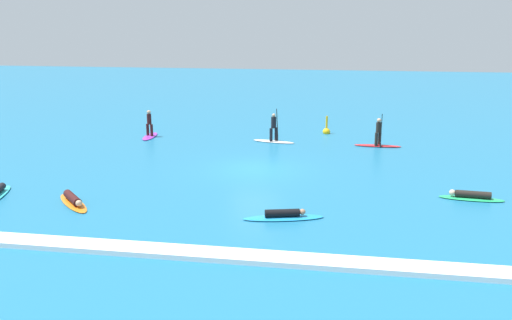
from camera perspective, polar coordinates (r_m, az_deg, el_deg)
name	(u,v)px	position (r m, az deg, el deg)	size (l,w,h in m)	color
ground_plane	(256,169)	(27.41, 0.00, -1.01)	(120.00, 120.00, 0.00)	#1E6B93
surfer_on_orange_board	(73,200)	(23.48, -18.79, -4.07)	(2.50, 2.58, 0.41)	orange
surfer_on_blue_board	(284,216)	(20.66, 2.96, -5.90)	(3.20, 1.48, 0.38)	#1E8CD1
surfer_on_green_board	(471,196)	(24.54, 21.80, -3.59)	(2.69, 0.87, 0.38)	#23B266
surfer_on_red_board	(378,139)	(33.22, 12.79, 2.18)	(2.79, 0.75, 2.06)	red
surfer_on_white_board	(274,134)	(33.64, 1.88, 2.74)	(2.78, 1.22, 2.12)	white
surfer_on_purple_board	(150,130)	(35.85, -11.19, 3.10)	(0.95, 2.59, 1.76)	purple
marker_buoy	(326,131)	(36.58, 7.47, 3.09)	(0.50, 0.50, 1.32)	yellow
wave_crest	(202,254)	(17.56, -5.72, -9.84)	(25.97, 0.90, 0.18)	white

